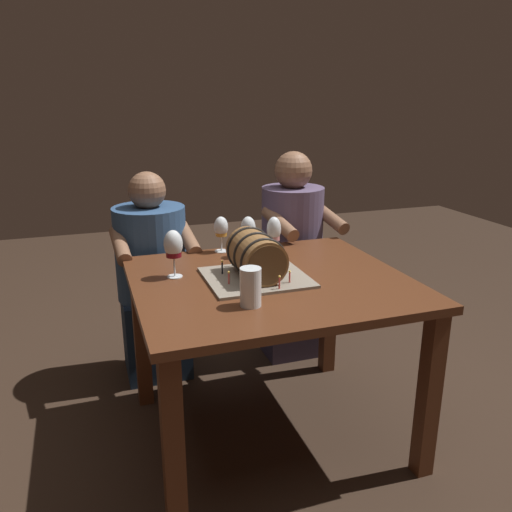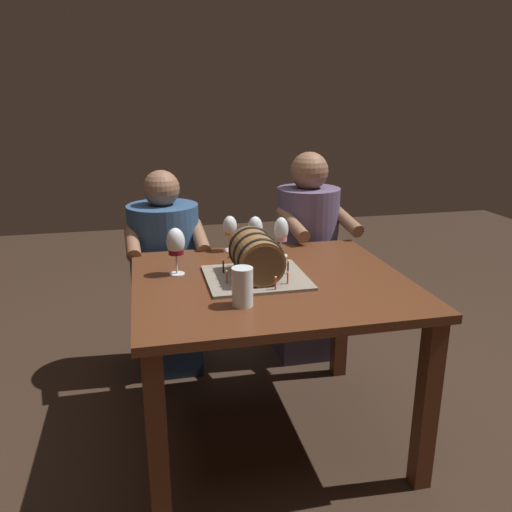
{
  "view_description": "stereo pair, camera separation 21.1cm",
  "coord_description": "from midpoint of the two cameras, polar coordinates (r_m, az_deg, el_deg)",
  "views": [
    {
      "loc": [
        -0.71,
        -1.89,
        1.49
      ],
      "look_at": [
        -0.06,
        0.02,
        0.85
      ],
      "focal_mm": 36.11,
      "sensor_mm": 36.0,
      "label": 1
    },
    {
      "loc": [
        -0.5,
        -1.95,
        1.49
      ],
      "look_at": [
        -0.06,
        0.02,
        0.85
      ],
      "focal_mm": 36.11,
      "sensor_mm": 36.0,
      "label": 2
    }
  ],
  "objects": [
    {
      "name": "wine_glass_empty",
      "position": [
        2.41,
        2.43,
        3.0
      ],
      "size": [
        0.07,
        0.07,
        0.19
      ],
      "color": "white",
      "rests_on": "dining_table"
    },
    {
      "name": "barrel_cake",
      "position": [
        2.12,
        2.86,
        -0.33
      ],
      "size": [
        0.41,
        0.38,
        0.2
      ],
      "color": "gray",
      "rests_on": "dining_table"
    },
    {
      "name": "ground_plane",
      "position": [
        2.51,
        4.03,
        -19.07
      ],
      "size": [
        8.0,
        8.0,
        0.0
      ],
      "primitive_type": "plane",
      "color": "#332319"
    },
    {
      "name": "wine_glass_red",
      "position": [
        2.17,
        -6.16,
        1.31
      ],
      "size": [
        0.08,
        0.08,
        0.2
      ],
      "color": "white",
      "rests_on": "dining_table"
    },
    {
      "name": "person_seated_right",
      "position": [
        2.98,
        7.66,
        -0.86
      ],
      "size": [
        0.42,
        0.51,
        1.19
      ],
      "color": "#372D40",
      "rests_on": "ground"
    },
    {
      "name": "wine_glass_rose",
      "position": [
        2.42,
        5.31,
        2.68
      ],
      "size": [
        0.07,
        0.07,
        0.19
      ],
      "color": "white",
      "rests_on": "dining_table"
    },
    {
      "name": "dining_table",
      "position": [
        2.19,
        4.39,
        -5.5
      ],
      "size": [
        1.13,
        1.0,
        0.75
      ],
      "color": "#562D19",
      "rests_on": "ground"
    },
    {
      "name": "beer_pint",
      "position": [
        1.86,
        1.74,
        -3.68
      ],
      "size": [
        0.08,
        0.08,
        0.14
      ],
      "color": "white",
      "rests_on": "dining_table"
    },
    {
      "name": "wine_glass_amber",
      "position": [
        2.5,
        -0.49,
        3.11
      ],
      "size": [
        0.07,
        0.07,
        0.17
      ],
      "color": "white",
      "rests_on": "dining_table"
    },
    {
      "name": "person_seated_left",
      "position": [
        2.82,
        -7.82,
        -2.5
      ],
      "size": [
        0.42,
        0.49,
        1.12
      ],
      "color": "#1B2D46",
      "rests_on": "ground"
    }
  ]
}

